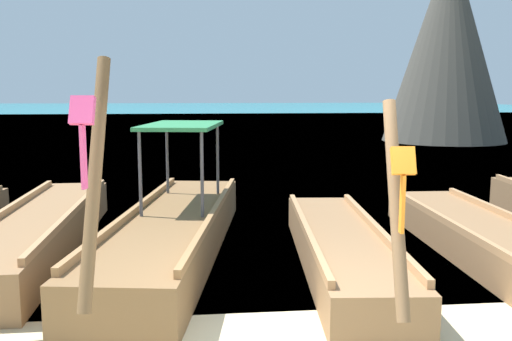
{
  "coord_description": "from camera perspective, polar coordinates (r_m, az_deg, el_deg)",
  "views": [
    {
      "loc": [
        -0.82,
        -4.67,
        2.47
      ],
      "look_at": [
        0.0,
        3.26,
        1.34
      ],
      "focal_mm": 38.86,
      "sensor_mm": 36.0,
      "label": 1
    }
  ],
  "objects": [
    {
      "name": "longtail_boat_orange_ribbon",
      "position": [
        7.96,
        8.75,
        -7.96
      ],
      "size": [
        1.49,
        5.71,
        2.41
      ],
      "color": "olive",
      "rests_on": "ground"
    },
    {
      "name": "sea_water",
      "position": [
        65.98,
        -5.19,
        5.91
      ],
      "size": [
        120.0,
        120.0,
        0.0
      ],
      "primitive_type": "plane",
      "color": "#147A89",
      "rests_on": "ground"
    },
    {
      "name": "longtail_boat_pink_ribbon",
      "position": [
        8.61,
        -8.4,
        -6.11
      ],
      "size": [
        2.29,
        7.11,
        2.8
      ],
      "color": "brown",
      "rests_on": "ground"
    },
    {
      "name": "longtail_boat_blue_ribbon",
      "position": [
        9.21,
        22.05,
        -6.34
      ],
      "size": [
        1.44,
        5.91,
        2.7
      ],
      "color": "olive",
      "rests_on": "ground"
    },
    {
      "name": "karst_rock",
      "position": [
        29.82,
        19.27,
        12.1
      ],
      "size": [
        6.28,
        6.07,
        9.86
      ],
      "color": "#47443D",
      "rests_on": "ground"
    },
    {
      "name": "longtail_boat_turquoise_ribbon",
      "position": [
        9.29,
        -21.3,
        -5.89
      ],
      "size": [
        1.19,
        6.31,
        2.49
      ],
      "color": "olive",
      "rests_on": "ground"
    }
  ]
}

